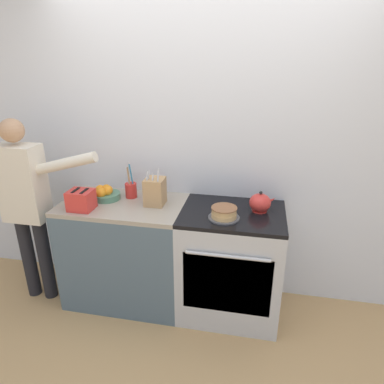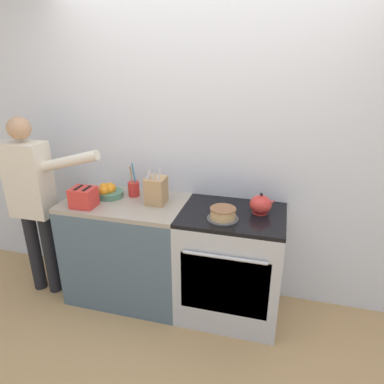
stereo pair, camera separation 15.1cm
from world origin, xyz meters
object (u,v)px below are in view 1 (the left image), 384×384
object	(u,v)px
tea_kettle	(260,203)
utensil_crock	(131,189)
stove_range	(230,263)
knife_block	(155,191)
toaster	(81,200)
person_baker	(26,198)
layer_cake	(224,213)
fruit_bowl	(106,193)

from	to	relation	value
tea_kettle	utensil_crock	world-z (taller)	utensil_crock
stove_range	knife_block	bearing A→B (deg)	177.06
stove_range	toaster	distance (m)	1.27
knife_block	toaster	world-z (taller)	knife_block
knife_block	person_baker	distance (m)	1.04
layer_cake	tea_kettle	xyz separation A→B (m)	(0.25, 0.18, 0.03)
fruit_bowl	stove_range	bearing A→B (deg)	-3.05
tea_kettle	person_baker	xyz separation A→B (m)	(-1.84, -0.20, -0.03)
fruit_bowl	person_baker	xyz separation A→B (m)	(-0.60, -0.19, -0.02)
stove_range	layer_cake	xyz separation A→B (m)	(-0.05, -0.12, 0.49)
tea_kettle	knife_block	bearing A→B (deg)	-178.06
tea_kettle	stove_range	bearing A→B (deg)	-163.35
utensil_crock	person_baker	world-z (taller)	person_baker
toaster	person_baker	distance (m)	0.51
stove_range	fruit_bowl	distance (m)	1.16
tea_kettle	knife_block	xyz separation A→B (m)	(-0.82, -0.03, 0.04)
knife_block	utensil_crock	size ratio (longest dim) A/B	1.04
toaster	utensil_crock	bearing A→B (deg)	46.93
knife_block	toaster	size ratio (longest dim) A/B	1.57
tea_kettle	toaster	size ratio (longest dim) A/B	1.01
layer_cake	tea_kettle	world-z (taller)	tea_kettle
stove_range	utensil_crock	bearing A→B (deg)	171.36
stove_range	tea_kettle	bearing A→B (deg)	16.65
person_baker	fruit_bowl	bearing A→B (deg)	20.68
utensil_crock	stove_range	bearing A→B (deg)	-8.64
tea_kettle	toaster	xyz separation A→B (m)	(-1.34, -0.23, 0.01)
utensil_crock	toaster	bearing A→B (deg)	-133.07
person_baker	utensil_crock	bearing A→B (deg)	21.47
fruit_bowl	tea_kettle	bearing A→B (deg)	0.17
layer_cake	fruit_bowl	bearing A→B (deg)	170.07
knife_block	utensil_crock	bearing A→B (deg)	157.58
stove_range	knife_block	distance (m)	0.83
stove_range	person_baker	world-z (taller)	person_baker
knife_block	tea_kettle	bearing A→B (deg)	1.94
knife_block	utensil_crock	world-z (taller)	knife_block
tea_kettle	knife_block	size ratio (longest dim) A/B	0.64
toaster	fruit_bowl	bearing A→B (deg)	67.94
stove_range	toaster	xyz separation A→B (m)	(-1.14, -0.17, 0.53)
layer_cake	knife_block	size ratio (longest dim) A/B	0.74
knife_block	utensil_crock	distance (m)	0.26
tea_kettle	toaster	world-z (taller)	tea_kettle
fruit_bowl	person_baker	distance (m)	0.63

